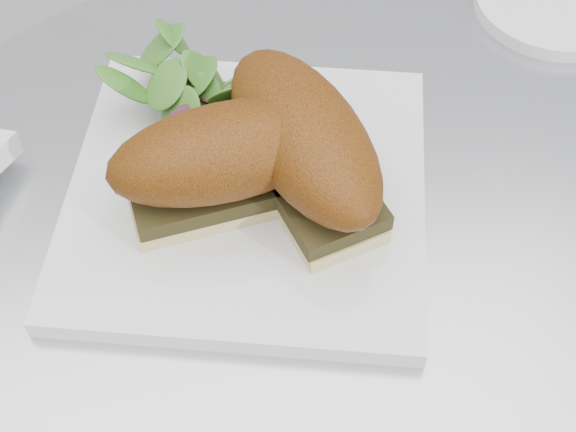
{
  "coord_description": "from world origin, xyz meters",
  "views": [
    {
      "loc": [
        -0.06,
        -0.32,
        1.21
      ],
      "look_at": [
        -0.01,
        0.01,
        0.77
      ],
      "focal_mm": 50.0,
      "sensor_mm": 36.0,
      "label": 1
    }
  ],
  "objects_px": {
    "plate": "(248,191)",
    "sandwich_right": "(303,143)",
    "saucer": "(555,4)",
    "sandwich_left": "(227,160)"
  },
  "relations": [
    {
      "from": "sandwich_right",
      "to": "saucer",
      "type": "xyz_separation_m",
      "value": [
        0.27,
        0.18,
        -0.05
      ]
    },
    {
      "from": "plate",
      "to": "saucer",
      "type": "relative_size",
      "value": 1.79
    },
    {
      "from": "sandwich_left",
      "to": "sandwich_right",
      "type": "distance_m",
      "value": 0.06
    },
    {
      "from": "saucer",
      "to": "plate",
      "type": "bearing_deg",
      "value": -150.64
    },
    {
      "from": "sandwich_right",
      "to": "sandwich_left",
      "type": "bearing_deg",
      "value": -99.04
    },
    {
      "from": "plate",
      "to": "sandwich_right",
      "type": "xyz_separation_m",
      "value": [
        0.04,
        -0.0,
        0.05
      ]
    },
    {
      "from": "plate",
      "to": "sandwich_right",
      "type": "relative_size",
      "value": 1.37
    },
    {
      "from": "sandwich_left",
      "to": "saucer",
      "type": "distance_m",
      "value": 0.38
    },
    {
      "from": "sandwich_right",
      "to": "saucer",
      "type": "height_order",
      "value": "sandwich_right"
    },
    {
      "from": "plate",
      "to": "sandwich_right",
      "type": "height_order",
      "value": "sandwich_right"
    }
  ]
}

